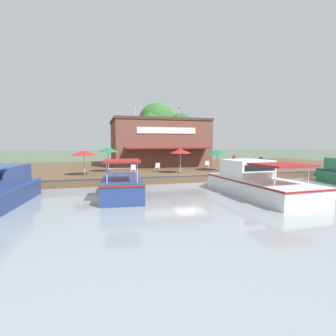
{
  "coord_description": "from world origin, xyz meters",
  "views": [
    {
      "loc": [
        20.62,
        -7.76,
        3.42
      ],
      "look_at": [
        -1.0,
        -1.71,
        1.3
      ],
      "focal_mm": 28.0,
      "sensor_mm": 36.0,
      "label": 1
    }
  ],
  "objects_px": {
    "patio_umbrella_mid_patio_left": "(108,149)",
    "person_mid_patio": "(234,160)",
    "patio_umbrella_near_quay_edge": "(217,152)",
    "cafe_chair_beside_entrance": "(207,164)",
    "cafe_chair_mid_patio": "(157,167)",
    "motorboat_outer_channel": "(250,181)",
    "motorboat_second_along": "(122,184)",
    "tree_downstream_bank": "(156,122)",
    "tree_upstream_bank": "(180,127)",
    "patio_umbrella_mid_patio_right": "(84,153)",
    "patio_umbrella_back_row": "(180,151)",
    "cafe_chair_far_corner_seat": "(133,169)",
    "person_at_quay_edge": "(262,161)",
    "waterfront_restaurant": "(158,143)"
  },
  "relations": [
    {
      "from": "patio_umbrella_mid_patio_left",
      "to": "person_mid_patio",
      "type": "bearing_deg",
      "value": 87.71
    },
    {
      "from": "patio_umbrella_near_quay_edge",
      "to": "patio_umbrella_mid_patio_left",
      "type": "height_order",
      "value": "patio_umbrella_mid_patio_left"
    },
    {
      "from": "patio_umbrella_mid_patio_left",
      "to": "cafe_chair_beside_entrance",
      "type": "xyz_separation_m",
      "value": [
        -0.68,
        10.86,
        -1.74
      ]
    },
    {
      "from": "cafe_chair_mid_patio",
      "to": "motorboat_outer_channel",
      "type": "distance_m",
      "value": 10.9
    },
    {
      "from": "patio_umbrella_near_quay_edge",
      "to": "motorboat_second_along",
      "type": "bearing_deg",
      "value": -54.18
    },
    {
      "from": "motorboat_outer_channel",
      "to": "tree_downstream_bank",
      "type": "xyz_separation_m",
      "value": [
        -20.56,
        -1.77,
        5.49
      ]
    },
    {
      "from": "person_mid_patio",
      "to": "tree_upstream_bank",
      "type": "relative_size",
      "value": 0.23
    },
    {
      "from": "patio_umbrella_mid_patio_right",
      "to": "patio_umbrella_back_row",
      "type": "distance_m",
      "value": 8.71
    },
    {
      "from": "cafe_chair_far_corner_seat",
      "to": "person_at_quay_edge",
      "type": "relative_size",
      "value": 0.53
    },
    {
      "from": "waterfront_restaurant",
      "to": "patio_umbrella_mid_patio_left",
      "type": "xyz_separation_m",
      "value": [
        7.41,
        -6.75,
        -0.7
      ]
    },
    {
      "from": "cafe_chair_far_corner_seat",
      "to": "tree_upstream_bank",
      "type": "height_order",
      "value": "tree_upstream_bank"
    },
    {
      "from": "motorboat_second_along",
      "to": "tree_downstream_bank",
      "type": "xyz_separation_m",
      "value": [
        -18.79,
        6.64,
        5.59
      ]
    },
    {
      "from": "motorboat_outer_channel",
      "to": "motorboat_second_along",
      "type": "distance_m",
      "value": 8.59
    },
    {
      "from": "cafe_chair_far_corner_seat",
      "to": "tree_downstream_bank",
      "type": "bearing_deg",
      "value": 157.48
    },
    {
      "from": "motorboat_second_along",
      "to": "waterfront_restaurant",
      "type": "bearing_deg",
      "value": 159.03
    },
    {
      "from": "patio_umbrella_back_row",
      "to": "tree_downstream_bank",
      "type": "relative_size",
      "value": 0.28
    },
    {
      "from": "patio_umbrella_back_row",
      "to": "cafe_chair_far_corner_seat",
      "type": "xyz_separation_m",
      "value": [
        -0.66,
        -4.37,
        -1.62
      ]
    },
    {
      "from": "waterfront_restaurant",
      "to": "tree_downstream_bank",
      "type": "relative_size",
      "value": 1.4
    },
    {
      "from": "person_mid_patio",
      "to": "tree_upstream_bank",
      "type": "bearing_deg",
      "value": -162.54
    },
    {
      "from": "patio_umbrella_near_quay_edge",
      "to": "cafe_chair_beside_entrance",
      "type": "height_order",
      "value": "patio_umbrella_near_quay_edge"
    },
    {
      "from": "patio_umbrella_near_quay_edge",
      "to": "tree_downstream_bank",
      "type": "distance_m",
      "value": 12.44
    },
    {
      "from": "person_at_quay_edge",
      "to": "cafe_chair_mid_patio",
      "type": "bearing_deg",
      "value": -103.12
    },
    {
      "from": "waterfront_restaurant",
      "to": "cafe_chair_far_corner_seat",
      "type": "bearing_deg",
      "value": -25.62
    },
    {
      "from": "waterfront_restaurant",
      "to": "patio_umbrella_mid_patio_right",
      "type": "height_order",
      "value": "waterfront_restaurant"
    },
    {
      "from": "patio_umbrella_mid_patio_left",
      "to": "tree_upstream_bank",
      "type": "height_order",
      "value": "tree_upstream_bank"
    },
    {
      "from": "waterfront_restaurant",
      "to": "tree_downstream_bank",
      "type": "bearing_deg",
      "value": 173.05
    },
    {
      "from": "person_at_quay_edge",
      "to": "motorboat_outer_channel",
      "type": "relative_size",
      "value": 0.17
    },
    {
      "from": "waterfront_restaurant",
      "to": "person_at_quay_edge",
      "type": "distance_m",
      "value": 13.68
    },
    {
      "from": "patio_umbrella_mid_patio_left",
      "to": "tree_upstream_bank",
      "type": "distance_m",
      "value": 14.3
    },
    {
      "from": "patio_umbrella_mid_patio_left",
      "to": "motorboat_outer_channel",
      "type": "bearing_deg",
      "value": 38.61
    },
    {
      "from": "cafe_chair_beside_entrance",
      "to": "patio_umbrella_near_quay_edge",
      "type": "bearing_deg",
      "value": 1.83
    },
    {
      "from": "tree_upstream_bank",
      "to": "cafe_chair_beside_entrance",
      "type": "bearing_deg",
      "value": 2.68
    },
    {
      "from": "cafe_chair_mid_patio",
      "to": "tree_upstream_bank",
      "type": "relative_size",
      "value": 0.12
    },
    {
      "from": "person_mid_patio",
      "to": "patio_umbrella_mid_patio_left",
      "type": "bearing_deg",
      "value": -92.29
    },
    {
      "from": "cafe_chair_beside_entrance",
      "to": "cafe_chair_far_corner_seat",
      "type": "xyz_separation_m",
      "value": [
        2.94,
        -8.74,
        0.0
      ]
    },
    {
      "from": "patio_umbrella_mid_patio_left",
      "to": "cafe_chair_mid_patio",
      "type": "bearing_deg",
      "value": 79.61
    },
    {
      "from": "tree_upstream_bank",
      "to": "cafe_chair_mid_patio",
      "type": "bearing_deg",
      "value": -29.33
    },
    {
      "from": "cafe_chair_beside_entrance",
      "to": "motorboat_outer_channel",
      "type": "relative_size",
      "value": 0.09
    },
    {
      "from": "patio_umbrella_back_row",
      "to": "patio_umbrella_mid_patio_left",
      "type": "distance_m",
      "value": 7.11
    },
    {
      "from": "patio_umbrella_back_row",
      "to": "tree_upstream_bank",
      "type": "xyz_separation_m",
      "value": [
        -12.22,
        3.97,
        3.05
      ]
    },
    {
      "from": "patio_umbrella_mid_patio_left",
      "to": "cafe_chair_far_corner_seat",
      "type": "xyz_separation_m",
      "value": [
        2.26,
        2.12,
        -1.74
      ]
    },
    {
      "from": "patio_umbrella_near_quay_edge",
      "to": "person_at_quay_edge",
      "type": "distance_m",
      "value": 4.56
    },
    {
      "from": "waterfront_restaurant",
      "to": "tree_downstream_bank",
      "type": "distance_m",
      "value": 3.55
    },
    {
      "from": "patio_umbrella_near_quay_edge",
      "to": "tree_upstream_bank",
      "type": "distance_m",
      "value": 11.39
    },
    {
      "from": "motorboat_outer_channel",
      "to": "person_at_quay_edge",
      "type": "bearing_deg",
      "value": 140.8
    },
    {
      "from": "cafe_chair_mid_patio",
      "to": "tree_downstream_bank",
      "type": "relative_size",
      "value": 0.1
    },
    {
      "from": "motorboat_second_along",
      "to": "motorboat_outer_channel",
      "type": "bearing_deg",
      "value": 78.18
    },
    {
      "from": "patio_umbrella_back_row",
      "to": "motorboat_outer_channel",
      "type": "xyz_separation_m",
      "value": [
        8.08,
        2.3,
        -1.84
      ]
    },
    {
      "from": "patio_umbrella_mid_patio_left",
      "to": "cafe_chair_far_corner_seat",
      "type": "distance_m",
      "value": 3.55
    },
    {
      "from": "patio_umbrella_mid_patio_right",
      "to": "patio_umbrella_back_row",
      "type": "height_order",
      "value": "patio_umbrella_back_row"
    }
  ]
}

